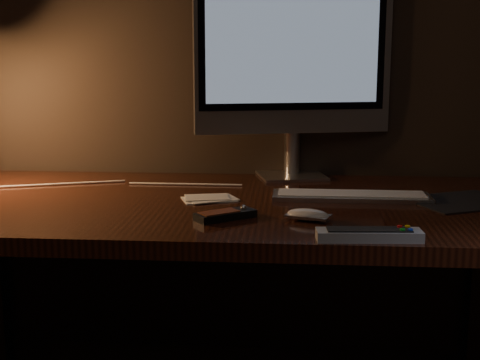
# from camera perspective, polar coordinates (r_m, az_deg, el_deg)

# --- Properties ---
(desk) EXTENTS (1.60, 0.75, 0.75)m
(desk) POSITION_cam_1_polar(r_m,az_deg,el_deg) (1.78, -1.63, -5.30)
(desk) COLOR #35160C
(desk) RESTS_ON ground
(monitor) EXTENTS (0.57, 0.21, 0.61)m
(monitor) POSITION_cam_1_polar(r_m,az_deg,el_deg) (1.96, 4.58, 10.59)
(monitor) COLOR silver
(monitor) RESTS_ON desk
(keyboard) EXTENTS (0.40, 0.12, 0.01)m
(keyboard) POSITION_cam_1_polar(r_m,az_deg,el_deg) (1.73, 9.46, -1.33)
(keyboard) COLOR silver
(keyboard) RESTS_ON desk
(mousepad) EXTENTS (0.31, 0.28, 0.00)m
(mousepad) POSITION_cam_1_polar(r_m,az_deg,el_deg) (1.76, 18.39, -1.73)
(mousepad) COLOR black
(mousepad) RESTS_ON desk
(mouse) EXTENTS (0.11, 0.08, 0.02)m
(mouse) POSITION_cam_1_polar(r_m,az_deg,el_deg) (1.49, 5.82, -3.11)
(mouse) COLOR white
(mouse) RESTS_ON desk
(media_remote) EXTENTS (0.14, 0.12, 0.03)m
(media_remote) POSITION_cam_1_polar(r_m,az_deg,el_deg) (1.50, -1.25, -2.98)
(media_remote) COLOR black
(media_remote) RESTS_ON desk
(tv_remote) EXTENTS (0.21, 0.07, 0.03)m
(tv_remote) POSITION_cam_1_polar(r_m,az_deg,el_deg) (1.35, 10.96, -4.59)
(tv_remote) COLOR #9A9EA0
(tv_remote) RESTS_ON desk
(papers) EXTENTS (0.15, 0.13, 0.01)m
(papers) POSITION_cam_1_polar(r_m,az_deg,el_deg) (1.69, -2.65, -1.59)
(papers) COLOR white
(papers) RESTS_ON desk
(cable) EXTENTS (0.66, 0.09, 0.01)m
(cable) POSITION_cam_1_polar(r_m,az_deg,el_deg) (1.89, -9.94, -0.41)
(cable) COLOR white
(cable) RESTS_ON desk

